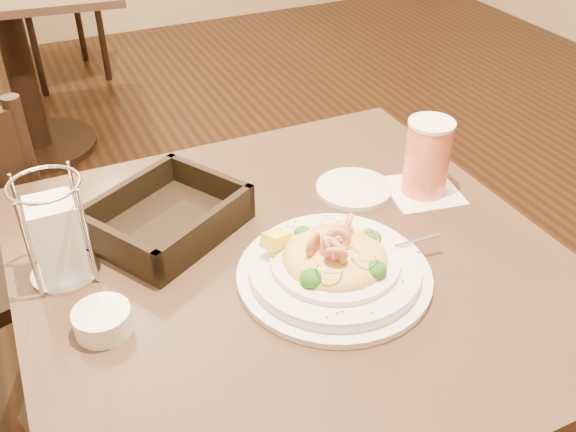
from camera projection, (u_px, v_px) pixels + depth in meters
name	position (u px, v px, depth m)	size (l,w,h in m)	color
main_table	(292.00, 358.00, 1.24)	(0.90, 0.90, 0.77)	black
background_table	(12.00, 38.00, 2.68)	(1.00, 1.00, 0.77)	black
pasta_bowl	(334.00, 264.00, 1.04)	(0.36, 0.32, 0.10)	white
drink_glass	(427.00, 158.00, 1.23)	(0.16, 0.16, 0.15)	white
bread_basket	(167.00, 220.00, 1.15)	(0.32, 0.30, 0.07)	black
napkin_caddy	(57.00, 236.00, 1.02)	(0.11, 0.11, 0.18)	silver
side_plate	(354.00, 188.00, 1.27)	(0.15, 0.15, 0.01)	white
butter_ramekin	(103.00, 321.00, 0.95)	(0.09, 0.09, 0.04)	white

